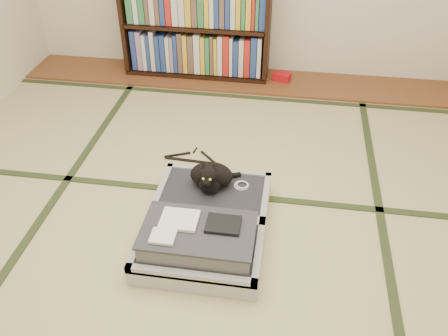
# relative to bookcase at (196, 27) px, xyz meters

# --- Properties ---
(floor) EXTENTS (4.50, 4.50, 0.00)m
(floor) POSITION_rel_bookcase_xyz_m (0.46, -2.07, -0.45)
(floor) COLOR #CCB588
(floor) RESTS_ON ground
(wood_strip) EXTENTS (4.00, 0.50, 0.02)m
(wood_strip) POSITION_rel_bookcase_xyz_m (0.46, -0.07, -0.44)
(wood_strip) COLOR brown
(wood_strip) RESTS_ON ground
(red_item) EXTENTS (0.17, 0.13, 0.07)m
(red_item) POSITION_rel_bookcase_xyz_m (0.77, -0.04, -0.40)
(red_item) COLOR red
(red_item) RESTS_ON wood_strip
(tatami_borders) EXTENTS (4.00, 4.50, 0.01)m
(tatami_borders) POSITION_rel_bookcase_xyz_m (0.46, -1.58, -0.45)
(tatami_borders) COLOR #2D381E
(tatami_borders) RESTS_ON ground
(bookcase) EXTENTS (1.28, 0.29, 0.92)m
(bookcase) POSITION_rel_bookcase_xyz_m (0.00, 0.00, 0.00)
(bookcase) COLOR black
(bookcase) RESTS_ON wood_strip
(suitcase) EXTENTS (0.66, 0.88, 0.26)m
(suitcase) POSITION_rel_bookcase_xyz_m (0.46, -2.06, -0.36)
(suitcase) COLOR #AFAEB3
(suitcase) RESTS_ON floor
(cat) EXTENTS (0.29, 0.30, 0.24)m
(cat) POSITION_rel_bookcase_xyz_m (0.44, -1.77, -0.24)
(cat) COLOR black
(cat) RESTS_ON suitcase
(cable_coil) EXTENTS (0.09, 0.09, 0.02)m
(cable_coil) POSITION_rel_bookcase_xyz_m (0.62, -1.73, -0.31)
(cable_coil) COLOR white
(cable_coil) RESTS_ON suitcase
(hanger) EXTENTS (0.39, 0.18, 0.01)m
(hanger) POSITION_rel_bookcase_xyz_m (0.23, -1.32, -0.44)
(hanger) COLOR black
(hanger) RESTS_ON floor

